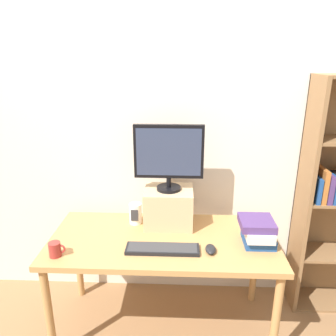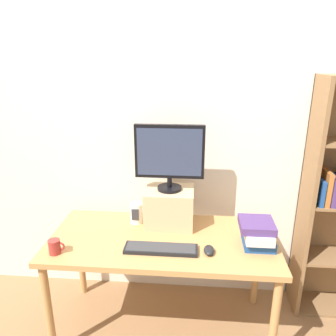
{
  "view_description": "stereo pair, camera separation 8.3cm",
  "coord_description": "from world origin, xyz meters",
  "px_view_note": "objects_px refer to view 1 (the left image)",
  "views": [
    {
      "loc": [
        0.11,
        -1.86,
        1.82
      ],
      "look_at": [
        0.03,
        0.08,
        1.16
      ],
      "focal_mm": 35.0,
      "sensor_mm": 36.0,
      "label": 1
    },
    {
      "loc": [
        0.2,
        -1.85,
        1.82
      ],
      "look_at": [
        0.03,
        0.08,
        1.16
      ],
      "focal_mm": 35.0,
      "sensor_mm": 36.0,
      "label": 2
    }
  ],
  "objects_px": {
    "keyboard": "(162,249)",
    "coffee_mug": "(55,249)",
    "computer_monitor": "(169,155)",
    "computer_mouse": "(211,249)",
    "desk_speaker": "(135,213)",
    "desk": "(163,248)",
    "book_stack": "(257,231)",
    "riser_box": "(169,207)"
  },
  "relations": [
    {
      "from": "book_stack",
      "to": "desk",
      "type": "bearing_deg",
      "value": 176.77
    },
    {
      "from": "computer_mouse",
      "to": "coffee_mug",
      "type": "bearing_deg",
      "value": -174.81
    },
    {
      "from": "computer_monitor",
      "to": "keyboard",
      "type": "bearing_deg",
      "value": -93.95
    },
    {
      "from": "computer_monitor",
      "to": "computer_mouse",
      "type": "distance_m",
      "value": 0.65
    },
    {
      "from": "keyboard",
      "to": "desk_speaker",
      "type": "xyz_separation_m",
      "value": [
        -0.21,
        0.34,
        0.06
      ]
    },
    {
      "from": "desk",
      "to": "coffee_mug",
      "type": "xyz_separation_m",
      "value": [
        -0.62,
        -0.23,
        0.12
      ]
    },
    {
      "from": "computer_mouse",
      "to": "desk_speaker",
      "type": "xyz_separation_m",
      "value": [
        -0.5,
        0.34,
        0.06
      ]
    },
    {
      "from": "keyboard",
      "to": "coffee_mug",
      "type": "distance_m",
      "value": 0.63
    },
    {
      "from": "computer_monitor",
      "to": "coffee_mug",
      "type": "bearing_deg",
      "value": -146.85
    },
    {
      "from": "desk",
      "to": "computer_monitor",
      "type": "xyz_separation_m",
      "value": [
        0.03,
        0.19,
        0.58
      ]
    },
    {
      "from": "riser_box",
      "to": "keyboard",
      "type": "distance_m",
      "value": 0.36
    },
    {
      "from": "keyboard",
      "to": "computer_mouse",
      "type": "bearing_deg",
      "value": 0.17
    },
    {
      "from": "computer_mouse",
      "to": "desk_speaker",
      "type": "relative_size",
      "value": 0.71
    },
    {
      "from": "computer_monitor",
      "to": "coffee_mug",
      "type": "relative_size",
      "value": 4.6
    },
    {
      "from": "riser_box",
      "to": "computer_mouse",
      "type": "bearing_deg",
      "value": -52.12
    },
    {
      "from": "riser_box",
      "to": "book_stack",
      "type": "bearing_deg",
      "value": -21.96
    },
    {
      "from": "computer_monitor",
      "to": "book_stack",
      "type": "height_order",
      "value": "computer_monitor"
    },
    {
      "from": "desk",
      "to": "computer_monitor",
      "type": "bearing_deg",
      "value": 81.53
    },
    {
      "from": "book_stack",
      "to": "desk_speaker",
      "type": "xyz_separation_m",
      "value": [
        -0.8,
        0.23,
        -0.01
      ]
    },
    {
      "from": "computer_monitor",
      "to": "keyboard",
      "type": "xyz_separation_m",
      "value": [
        -0.02,
        -0.34,
        -0.49
      ]
    },
    {
      "from": "keyboard",
      "to": "coffee_mug",
      "type": "xyz_separation_m",
      "value": [
        -0.62,
        -0.08,
        0.03
      ]
    },
    {
      "from": "desk",
      "to": "riser_box",
      "type": "xyz_separation_m",
      "value": [
        0.03,
        0.19,
        0.2
      ]
    },
    {
      "from": "computer_monitor",
      "to": "desk_speaker",
      "type": "distance_m",
      "value": 0.49
    },
    {
      "from": "desk",
      "to": "book_stack",
      "type": "bearing_deg",
      "value": -3.23
    },
    {
      "from": "desk",
      "to": "computer_monitor",
      "type": "distance_m",
      "value": 0.61
    },
    {
      "from": "keyboard",
      "to": "coffee_mug",
      "type": "bearing_deg",
      "value": -172.5
    },
    {
      "from": "desk",
      "to": "computer_mouse",
      "type": "distance_m",
      "value": 0.34
    },
    {
      "from": "keyboard",
      "to": "computer_mouse",
      "type": "xyz_separation_m",
      "value": [
        0.29,
        0.0,
        0.01
      ]
    },
    {
      "from": "computer_monitor",
      "to": "book_stack",
      "type": "bearing_deg",
      "value": -21.83
    },
    {
      "from": "riser_box",
      "to": "coffee_mug",
      "type": "xyz_separation_m",
      "value": [
        -0.65,
        -0.42,
        -0.08
      ]
    },
    {
      "from": "desk",
      "to": "coffee_mug",
      "type": "bearing_deg",
      "value": -159.55
    },
    {
      "from": "riser_box",
      "to": "desk_speaker",
      "type": "distance_m",
      "value": 0.24
    },
    {
      "from": "desk",
      "to": "computer_mouse",
      "type": "height_order",
      "value": "computer_mouse"
    },
    {
      "from": "riser_box",
      "to": "keyboard",
      "type": "xyz_separation_m",
      "value": [
        -0.02,
        -0.34,
        -0.12
      ]
    },
    {
      "from": "desk",
      "to": "computer_monitor",
      "type": "relative_size",
      "value": 3.2
    },
    {
      "from": "computer_mouse",
      "to": "desk",
      "type": "bearing_deg",
      "value": 153.34
    },
    {
      "from": "book_stack",
      "to": "computer_mouse",
      "type": "bearing_deg",
      "value": -158.99
    },
    {
      "from": "riser_box",
      "to": "coffee_mug",
      "type": "relative_size",
      "value": 3.31
    },
    {
      "from": "riser_box",
      "to": "desk_speaker",
      "type": "height_order",
      "value": "riser_box"
    },
    {
      "from": "computer_monitor",
      "to": "desk_speaker",
      "type": "bearing_deg",
      "value": 179.54
    },
    {
      "from": "desk",
      "to": "desk_speaker",
      "type": "relative_size",
      "value": 9.98
    },
    {
      "from": "computer_mouse",
      "to": "keyboard",
      "type": "bearing_deg",
      "value": -179.83
    }
  ]
}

